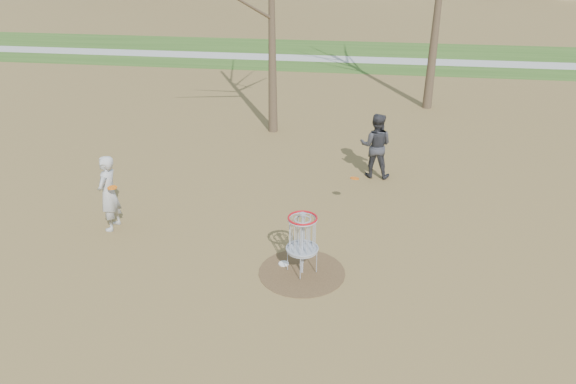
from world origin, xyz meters
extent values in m
plane|color=brown|center=(0.00, 0.00, 0.00)|extent=(160.00, 160.00, 0.00)
cube|color=#2D5119|center=(0.00, 21.00, 0.01)|extent=(160.00, 8.00, 0.01)
cube|color=#9E9E99|center=(0.00, 20.00, 0.01)|extent=(160.00, 1.50, 0.01)
cylinder|color=#47331E|center=(0.00, 0.00, 0.01)|extent=(1.80, 1.80, 0.01)
imported|color=#ADADAD|center=(-4.64, 1.25, 0.91)|extent=(0.48, 0.69, 1.82)
imported|color=#2E2E32|center=(1.46, 5.14, 0.93)|extent=(0.98, 0.80, 1.85)
cylinder|color=silver|center=(-0.42, 0.24, 0.02)|extent=(0.22, 0.22, 0.02)
cylinder|color=#E25A0B|center=(0.95, 2.89, 0.90)|extent=(0.22, 0.22, 0.07)
cylinder|color=#E2610B|center=(-4.44, 1.06, 1.15)|extent=(0.22, 0.22, 0.02)
cylinder|color=#9EA3AD|center=(0.00, 0.00, 0.68)|extent=(0.05, 0.05, 1.35)
cylinder|color=#9EA3AD|center=(0.00, 0.00, 0.55)|extent=(0.64, 0.64, 0.04)
torus|color=#9EA3AD|center=(0.00, 0.00, 1.25)|extent=(0.60, 0.60, 0.04)
torus|color=#B60C14|center=(0.00, 0.00, 1.28)|extent=(0.60, 0.60, 0.04)
cone|color=#382B1E|center=(-2.00, 8.50, 3.75)|extent=(0.32, 0.32, 7.50)
camera|label=1|loc=(1.06, -9.68, 6.56)|focal=35.00mm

